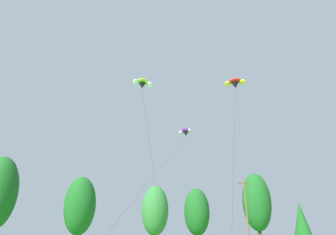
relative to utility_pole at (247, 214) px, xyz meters
The scene contains 9 objects.
treeline_tree_d 25.61m from the utility_pole, 154.20° to the left, with size 4.88×4.88×11.41m.
treeline_tree_e 17.41m from the utility_pole, 124.51° to the left, with size 4.79×4.79×11.06m.
treeline_tree_f 14.86m from the utility_pole, 95.98° to the left, with size 4.76×4.76×10.98m.
treeline_tree_g 20.40m from the utility_pole, 51.83° to the left, with size 5.81×5.81×14.84m.
treeline_tree_h 27.41m from the utility_pole, 34.20° to the left, with size 3.60×3.60×9.08m.
utility_pole is the anchor object (origin of this frame).
parafoil_kite_high_purple 16.36m from the utility_pole, 151.41° to the right, with size 12.20×13.32×13.66m.
parafoil_kite_mid_lime_white 24.15m from the utility_pole, 159.70° to the right, with size 2.79×11.85×19.68m.
parafoil_kite_far_red_yellow 19.15m from the utility_pole, 122.17° to the right, with size 11.09×13.99×22.69m.
Camera 1 is at (-8.32, 1.30, 2.53)m, focal length 32.75 mm.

